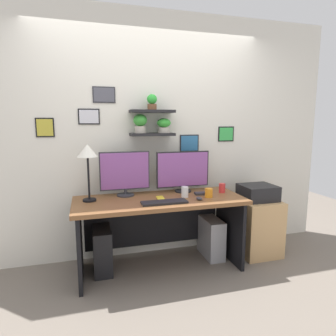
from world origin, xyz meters
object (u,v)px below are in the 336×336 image
at_px(computer_tower_left, 102,249).
at_px(keyboard, 165,202).
at_px(monitor_left, 125,173).
at_px(desk, 159,216).
at_px(coffee_mug, 209,193).
at_px(computer_mouse, 199,198).
at_px(monitor_right, 183,171).
at_px(drawer_cabinet, 256,226).
at_px(printer, 258,192).
at_px(cell_phone, 160,198).
at_px(desk_lamp, 88,155).
at_px(pen_cup, 222,188).
at_px(computer_tower_right, 211,237).
at_px(water_cup, 185,192).
at_px(scissors_tray, 200,193).

bearing_deg(computer_tower_left, keyboard, -26.24).
height_order(monitor_left, computer_tower_left, monitor_left).
distance_m(desk, coffee_mug, 0.58).
bearing_deg(computer_mouse, monitor_right, 96.95).
relative_size(drawer_cabinet, printer, 1.67).
relative_size(monitor_left, computer_mouse, 5.76).
height_order(keyboard, computer_tower_left, keyboard).
height_order(computer_mouse, cell_phone, computer_mouse).
bearing_deg(computer_mouse, drawer_cabinet, 14.88).
relative_size(desk_lamp, pen_cup, 5.57).
xyz_separation_m(coffee_mug, computer_tower_right, (0.13, 0.20, -0.58)).
xyz_separation_m(monitor_right, water_cup, (-0.06, -0.23, -0.18)).
distance_m(drawer_cabinet, computer_tower_right, 0.55).
height_order(water_cup, printer, water_cup).
xyz_separation_m(computer_mouse, cell_phone, (-0.36, 0.16, -0.01)).
height_order(coffee_mug, pen_cup, pen_cup).
relative_size(cell_phone, computer_tower_left, 0.31).
xyz_separation_m(monitor_left, computer_tower_right, (0.95, -0.10, -0.77)).
bearing_deg(keyboard, monitor_right, 51.52).
distance_m(coffee_mug, computer_tower_left, 1.24).
bearing_deg(water_cup, drawer_cabinet, 4.74).
relative_size(monitor_left, scissors_tray, 4.32).
distance_m(cell_phone, water_cup, 0.26).
xyz_separation_m(monitor_right, drawer_cabinet, (0.85, -0.16, -0.66)).
xyz_separation_m(desk, drawer_cabinet, (1.17, 0.00, -0.23)).
bearing_deg(computer_tower_left, drawer_cabinet, -1.79).
distance_m(keyboard, water_cup, 0.31).
xyz_separation_m(desk, monitor_right, (0.32, 0.16, 0.44)).
relative_size(keyboard, cell_phone, 3.14).
bearing_deg(drawer_cabinet, scissors_tray, -178.25).
relative_size(keyboard, computer_tower_left, 0.97).
bearing_deg(keyboard, desk_lamp, 158.14).
distance_m(scissors_tray, computer_tower_left, 1.17).
bearing_deg(monitor_left, desk_lamp, -162.27).
bearing_deg(coffee_mug, monitor_left, 159.81).
bearing_deg(water_cup, desk_lamp, 172.95).
bearing_deg(pen_cup, coffee_mug, -147.37).
xyz_separation_m(pen_cup, water_cup, (-0.46, -0.08, 0.01)).
bearing_deg(coffee_mug, computer_tower_right, 57.07).
xyz_separation_m(desk, computer_tower_right, (0.63, 0.06, -0.32)).
relative_size(keyboard, computer_tower_right, 1.00).
relative_size(monitor_right, computer_tower_right, 1.35).
bearing_deg(desk, computer_mouse, -30.15).
height_order(printer, computer_tower_right, printer).
bearing_deg(desk, printer, 0.11).
bearing_deg(scissors_tray, desk, 177.55).
bearing_deg(monitor_left, keyboard, -50.67).
bearing_deg(desk_lamp, water_cup, -7.05).
bearing_deg(monitor_right, printer, -10.63).
bearing_deg(scissors_tray, desk_lamp, 176.80).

